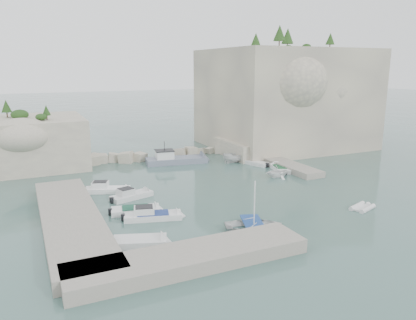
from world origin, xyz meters
name	(u,v)px	position (x,y,z in m)	size (l,w,h in m)	color
ground	(231,198)	(0.00, 0.00, 0.00)	(400.00, 400.00, 0.00)	#42645E
cliff_east	(284,98)	(23.00, 23.00, 8.50)	(26.00, 22.00, 17.00)	beige
cliff_terrace	(249,148)	(13.00, 18.00, 1.25)	(8.00, 10.00, 2.50)	beige
outcrop_west	(25,143)	(-20.00, 25.00, 3.50)	(16.00, 14.00, 7.00)	beige
quay_west	(71,220)	(-17.00, -1.00, 0.55)	(5.00, 24.00, 1.10)	#9E9689
quay_south	(190,258)	(-10.00, -12.50, 0.55)	(18.00, 4.00, 1.10)	#9E9689
ledge_east	(280,163)	(13.50, 10.00, 0.40)	(3.00, 16.00, 0.80)	#9E9689
breakwater	(159,154)	(-1.00, 22.00, 0.70)	(28.00, 3.00, 1.40)	beige
motorboat_a	(107,192)	(-12.00, 7.73, 0.00)	(5.62, 1.67, 1.40)	white
motorboat_b	(132,198)	(-10.03, 4.32, 0.00)	(5.14, 1.68, 1.40)	silver
motorboat_c	(136,213)	(-10.82, -0.28, 0.00)	(5.20, 1.89, 0.70)	silver
motorboat_d	(153,219)	(-9.75, -2.58, 0.00)	(5.91, 1.76, 1.40)	silver
motorboat_e	(140,245)	(-12.43, -7.57, 0.00)	(4.78, 1.96, 0.70)	silver
rowboat	(254,230)	(-2.38, -8.82, 0.00)	(3.69, 5.17, 1.07)	white
inflatable_dinghy	(362,209)	(10.38, -8.92, 0.00)	(2.93, 1.42, 0.44)	silver
tender_east_a	(277,177)	(9.50, 4.89, 0.00)	(2.84, 3.29, 1.73)	white
tender_east_b	(280,171)	(11.76, 7.58, 0.00)	(4.91, 1.68, 0.70)	white
tender_east_c	(255,165)	(10.44, 11.96, 0.00)	(4.51, 1.46, 0.70)	silver
tender_east_d	(237,162)	(8.78, 14.53, 0.00)	(1.78, 4.73, 1.83)	silver
work_boat	(177,163)	(0.31, 17.81, 0.00)	(9.91, 2.93, 2.20)	slate
rowboat_mast	(255,201)	(-2.38, -8.82, 2.64)	(0.10, 0.10, 4.20)	white
vegetation	(257,44)	(17.83, 24.40, 17.93)	(53.48, 13.88, 13.40)	#1E4219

